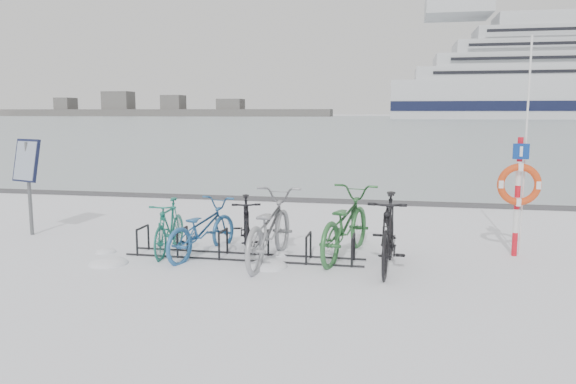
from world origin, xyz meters
The scene contains 14 objects.
ground centered at (0.00, 0.00, 0.00)m, with size 900.00×900.00×0.00m, color white.
ice_sheet centered at (0.00, 155.00, 0.01)m, with size 400.00×298.00×0.02m, color #AAB9C0.
quay_edge centered at (0.00, 5.90, 0.05)m, with size 400.00×0.25×0.10m, color #3F3F42.
bike_rack centered at (0.00, 0.00, 0.18)m, with size 4.00×0.48×0.46m.
info_board centered at (-4.58, 0.86, 1.36)m, with size 0.67×0.42×1.88m.
lifebuoy_station centered at (4.43, 0.96, 1.22)m, with size 0.70×0.22×3.62m.
shoreline centered at (-122.02, 260.00, 2.79)m, with size 180.00×12.00×9.50m.
bike_0 centered at (-1.35, 0.09, 0.48)m, with size 0.45×1.60×0.96m, color #1B6B5A.
bike_1 centered at (-0.74, 0.03, 0.49)m, with size 0.65×1.87×0.98m, color #265C93.
bike_2 centered at (-0.06, 0.37, 0.50)m, with size 0.47×1.67×1.01m, color black.
bike_3 centered at (0.45, -0.11, 0.59)m, with size 0.78×2.25×1.18m, color gray.
bike_4 centered at (1.62, 0.45, 0.59)m, with size 0.79×2.26×1.18m, color #2C6532.
bike_5 centered at (2.35, -0.16, 0.60)m, with size 0.56×1.99×1.19m, color black.
snow_drifts centered at (-0.41, -0.16, 0.00)m, with size 4.07×1.95×0.21m.
Camera 1 is at (2.49, -8.73, 2.41)m, focal length 35.00 mm.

